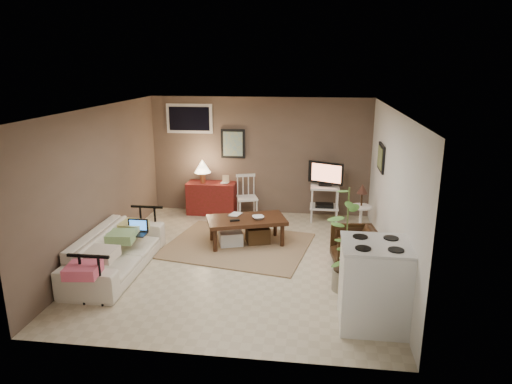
# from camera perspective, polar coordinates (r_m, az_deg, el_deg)

# --- Properties ---
(floor) EXTENTS (5.00, 5.00, 0.00)m
(floor) POSITION_cam_1_polar(r_m,az_deg,el_deg) (7.40, -1.94, -8.48)
(floor) COLOR #C1B293
(floor) RESTS_ON ground
(art_back) EXTENTS (0.50, 0.03, 0.60)m
(art_back) POSITION_cam_1_polar(r_m,az_deg,el_deg) (9.41, -2.89, 6.04)
(art_back) COLOR black
(art_right) EXTENTS (0.03, 0.60, 0.45)m
(art_right) POSITION_cam_1_polar(r_m,az_deg,el_deg) (7.93, 15.37, 4.17)
(art_right) COLOR black
(window) EXTENTS (0.96, 0.03, 0.60)m
(window) POSITION_cam_1_polar(r_m,az_deg,el_deg) (9.54, -8.32, 9.06)
(window) COLOR silver
(rug) EXTENTS (2.65, 2.28, 0.02)m
(rug) POSITION_cam_1_polar(r_m,az_deg,el_deg) (7.93, -2.32, -6.68)
(rug) COLOR #987958
(rug) RESTS_ON floor
(coffee_table) EXTENTS (1.48, 1.08, 0.50)m
(coffee_table) POSITION_cam_1_polar(r_m,az_deg,el_deg) (7.91, -1.27, -4.65)
(coffee_table) COLOR #391F0F
(coffee_table) RESTS_ON floor
(sofa) EXTENTS (0.62, 2.12, 0.83)m
(sofa) POSITION_cam_1_polar(r_m,az_deg,el_deg) (7.20, -17.16, -6.34)
(sofa) COLOR beige
(sofa) RESTS_ON floor
(sofa_pillows) EXTENTS (0.41, 2.01, 0.14)m
(sofa_pillows) POSITION_cam_1_polar(r_m,az_deg,el_deg) (6.94, -17.66, -6.38)
(sofa_pillows) COLOR beige
(sofa_pillows) RESTS_ON sofa
(sofa_end_rails) EXTENTS (0.57, 2.12, 0.71)m
(sofa_end_rails) POSITION_cam_1_polar(r_m,az_deg,el_deg) (7.17, -16.23, -6.85)
(sofa_end_rails) COLOR black
(sofa_end_rails) RESTS_ON floor
(laptop) EXTENTS (0.33, 0.24, 0.22)m
(laptop) POSITION_cam_1_polar(r_m,az_deg,el_deg) (7.39, -14.65, -4.55)
(laptop) COLOR black
(laptop) RESTS_ON sofa
(red_console) EXTENTS (1.00, 0.44, 1.15)m
(red_console) POSITION_cam_1_polar(r_m,az_deg,el_deg) (9.53, -5.66, -0.38)
(red_console) COLOR maroon
(red_console) RESTS_ON floor
(spindle_chair) EXTENTS (0.49, 0.49, 0.87)m
(spindle_chair) POSITION_cam_1_polar(r_m,az_deg,el_deg) (9.25, -1.14, -0.75)
(spindle_chair) COLOR silver
(spindle_chair) RESTS_ON floor
(tv_stand) EXTENTS (0.67, 0.46, 1.19)m
(tv_stand) POSITION_cam_1_polar(r_m,az_deg,el_deg) (9.09, 8.60, 0.24)
(tv_stand) COLOR silver
(tv_stand) RESTS_ON floor
(side_table) EXTENTS (0.38, 0.38, 1.00)m
(side_table) POSITION_cam_1_polar(r_m,az_deg,el_deg) (8.29, 13.03, -1.59)
(side_table) COLOR silver
(side_table) RESTS_ON floor
(armchair) EXTENTS (0.69, 0.73, 0.67)m
(armchair) POSITION_cam_1_polar(r_m,az_deg,el_deg) (7.23, 12.19, -6.56)
(armchair) COLOR black
(armchair) RESTS_ON floor
(potted_plant) EXTENTS (0.37, 0.37, 1.50)m
(potted_plant) POSITION_cam_1_polar(r_m,az_deg,el_deg) (6.29, 11.26, -5.42)
(potted_plant) COLOR gray
(potted_plant) RESTS_ON floor
(stove) EXTENTS (0.81, 0.75, 1.05)m
(stove) POSITION_cam_1_polar(r_m,az_deg,el_deg) (5.67, 14.57, -11.10)
(stove) COLOR white
(stove) RESTS_ON floor
(bowl) EXTENTS (0.20, 0.12, 0.20)m
(bowl) POSITION_cam_1_polar(r_m,az_deg,el_deg) (7.78, 0.27, -2.68)
(bowl) COLOR #391F0F
(bowl) RESTS_ON coffee_table
(book_table) EXTENTS (0.18, 0.07, 0.24)m
(book_table) POSITION_cam_1_polar(r_m,az_deg,el_deg) (8.02, -3.17, -1.98)
(book_table) COLOR #391F0F
(book_table) RESTS_ON coffee_table
(book_console) EXTENTS (0.15, 0.03, 0.20)m
(book_console) POSITION_cam_1_polar(r_m,az_deg,el_deg) (9.40, -4.38, 1.75)
(book_console) COLOR #391F0F
(book_console) RESTS_ON red_console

